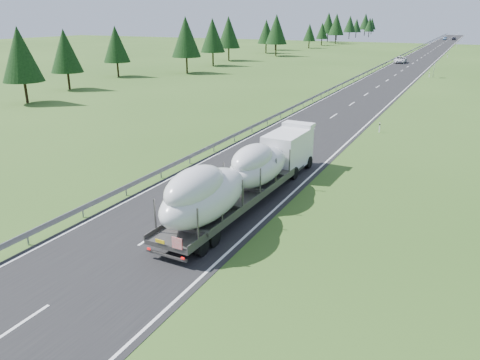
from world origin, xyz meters
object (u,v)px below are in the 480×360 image
at_px(highway_sign, 434,68).
at_px(distant_van, 400,60).
at_px(distant_car_blue, 445,39).
at_px(distant_car_dark, 454,38).
at_px(boat_truck, 243,174).

xyz_separation_m(highway_sign, distant_van, (-10.27, 27.35, -1.00)).
bearing_deg(distant_car_blue, distant_car_dark, 34.84).
bearing_deg(distant_car_dark, distant_van, -88.53).
height_order(boat_truck, distant_car_blue, boat_truck).
xyz_separation_m(boat_truck, distant_van, (-5.67, 101.64, -1.40)).
xyz_separation_m(boat_truck, distant_car_dark, (-0.15, 230.51, -1.50)).
xyz_separation_m(boat_truck, distant_car_blue, (-4.00, 227.90, -1.51)).
relative_size(distant_van, distant_car_dark, 1.40).
distance_m(boat_truck, distant_van, 101.80).
relative_size(highway_sign, distant_van, 0.45).
xyz_separation_m(highway_sign, distant_car_dark, (-4.75, 156.22, -1.10)).
xyz_separation_m(distant_van, distant_car_dark, (5.51, 128.87, -0.10)).
height_order(distant_van, distant_car_blue, distant_van).
bearing_deg(distant_car_blue, highway_sign, -86.09).
bearing_deg(distant_van, highway_sign, -71.34).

